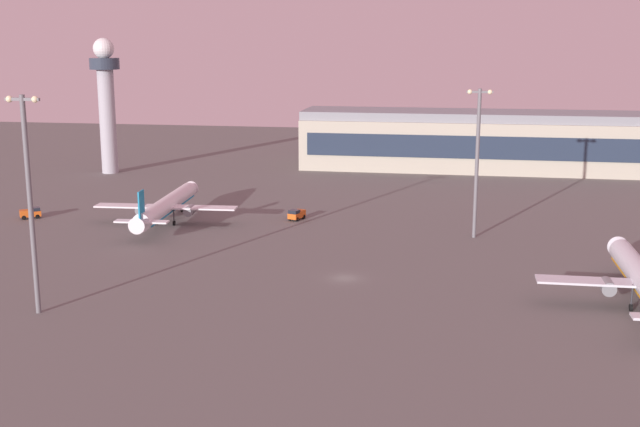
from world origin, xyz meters
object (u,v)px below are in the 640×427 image
control_tower (106,96)px  apron_light_east (29,193)px  maintenance_van (297,214)px  apron_light_central (477,154)px  baggage_tractor (31,213)px  airplane_near_gate (166,206)px

control_tower → apron_light_east: 117.66m
control_tower → maintenance_van: bearing=-38.0°
apron_light_central → apron_light_east: (-59.39, -53.27, 0.98)m
control_tower → baggage_tractor: size_ratio=8.07×
airplane_near_gate → apron_light_east: 56.19m
maintenance_van → control_tower: bearing=-18.3°
control_tower → baggage_tractor: 60.74m
apron_light_central → baggage_tractor: bearing=179.4°
airplane_near_gate → maintenance_van: (25.22, 7.55, -2.43)m
control_tower → airplane_near_gate: bearing=-56.6°
airplane_near_gate → baggage_tractor: (-29.46, -0.46, -2.43)m
control_tower → maintenance_van: (62.43, -48.80, -20.01)m
control_tower → apron_light_central: bearing=-30.4°
control_tower → apron_light_east: (38.89, -110.96, -4.45)m
airplane_near_gate → apron_light_east: bearing=-91.6°
control_tower → apron_light_central: (98.28, -57.69, -5.44)m
airplane_near_gate → baggage_tractor: airplane_near_gate is taller
baggage_tractor → apron_light_central: (90.52, -0.87, 14.57)m
maintenance_van → apron_light_east: bearing=89.0°
apron_light_central → control_tower: bearing=149.6°
baggage_tractor → apron_light_east: 64.36m
apron_light_east → baggage_tractor: bearing=119.9°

